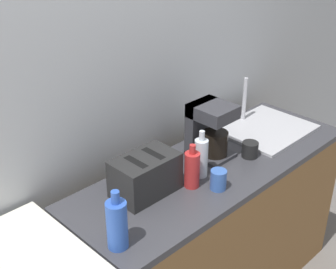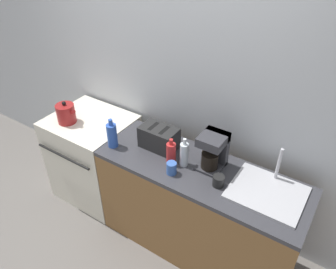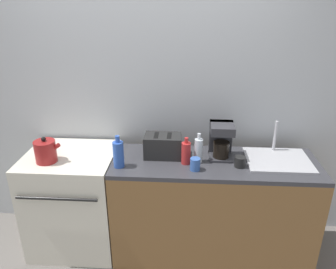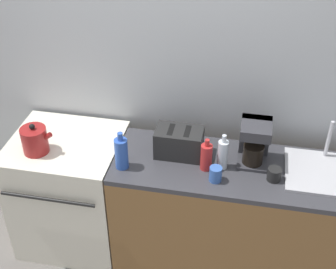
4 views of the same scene
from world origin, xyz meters
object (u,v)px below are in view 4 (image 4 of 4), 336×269
at_px(stove, 72,191).
at_px(toaster, 179,142).
at_px(bottle_red, 206,157).
at_px(cup_blue, 216,174).
at_px(cup_black, 274,174).
at_px(bottle_clear, 223,154).
at_px(coffee_maker, 255,140).
at_px(bottle_blue, 121,153).
at_px(kettle, 35,140).

bearing_deg(stove, toaster, 1.78).
relative_size(bottle_red, cup_blue, 2.26).
distance_m(cup_blue, cup_black, 0.36).
bearing_deg(cup_black, bottle_clear, 169.66).
height_order(coffee_maker, bottle_red, coffee_maker).
bearing_deg(cup_blue, bottle_red, 124.70).
height_order(stove, cup_black, cup_black).
relative_size(bottle_blue, cup_blue, 2.65).
bearing_deg(bottle_clear, toaster, 164.02).
bearing_deg(bottle_red, cup_black, -3.72).
bearing_deg(bottle_blue, bottle_clear, 10.75).
distance_m(coffee_maker, bottle_clear, 0.22).
distance_m(kettle, coffee_maker, 1.42).
xyz_separation_m(kettle, cup_black, (1.55, 0.01, -0.05)).
distance_m(stove, bottle_red, 1.13).
xyz_separation_m(toaster, cup_blue, (0.26, -0.22, -0.05)).
xyz_separation_m(coffee_maker, cup_black, (0.14, -0.17, -0.11)).
distance_m(kettle, toaster, 0.94).
distance_m(stove, cup_blue, 1.19).
distance_m(stove, coffee_maker, 1.41).
relative_size(kettle, bottle_clear, 0.88).
height_order(kettle, cup_black, kettle).
bearing_deg(coffee_maker, bottle_blue, -163.95).
distance_m(kettle, cup_blue, 1.20).
distance_m(stove, bottle_blue, 0.75).
xyz_separation_m(coffee_maker, bottle_blue, (-0.81, -0.23, -0.04)).
xyz_separation_m(bottle_blue, cup_black, (0.95, 0.06, -0.07)).
height_order(kettle, bottle_red, bottle_red).
distance_m(coffee_maker, cup_black, 0.25).
height_order(kettle, coffee_maker, coffee_maker).
bearing_deg(stove, cup_black, -4.78).
height_order(bottle_clear, bottle_red, bottle_clear).
bearing_deg(bottle_clear, kettle, -176.66).
bearing_deg(cup_blue, toaster, 140.37).
xyz_separation_m(kettle, toaster, (0.93, 0.15, 0.00)).
height_order(stove, kettle, kettle).
xyz_separation_m(stove, coffee_maker, (1.27, 0.06, 0.60)).
height_order(stove, cup_blue, cup_blue).
height_order(bottle_clear, cup_black, bottle_clear).
height_order(bottle_clear, cup_blue, bottle_clear).
xyz_separation_m(bottle_red, cup_black, (0.42, -0.03, -0.05)).
height_order(coffee_maker, bottle_blue, coffee_maker).
bearing_deg(bottle_blue, kettle, 175.55).
relative_size(coffee_maker, bottle_clear, 1.19).
bearing_deg(bottle_blue, cup_black, 3.56).
xyz_separation_m(kettle, bottle_red, (1.12, 0.04, 0.00)).
distance_m(bottle_clear, cup_black, 0.34).
distance_m(toaster, coffee_maker, 0.48).
relative_size(stove, bottle_blue, 3.49).
bearing_deg(cup_blue, bottle_blue, 178.33).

